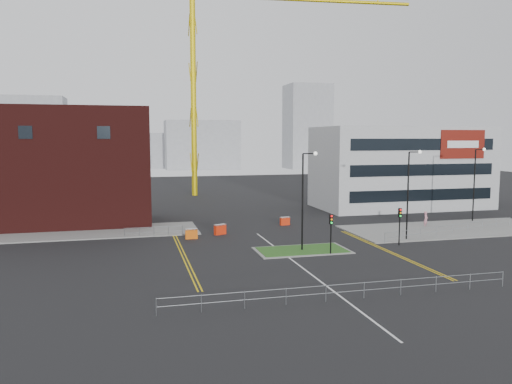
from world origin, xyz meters
TOP-DOWN VIEW (x-y plane):
  - ground at (0.00, 0.00)m, footprint 200.00×200.00m
  - pavement_left at (-20.00, 22.00)m, footprint 28.00×8.00m
  - pavement_right at (22.00, 14.00)m, footprint 24.00×10.00m
  - island_kerb at (2.00, 8.00)m, footprint 8.60×4.60m
  - grass_island at (2.00, 8.00)m, footprint 8.00×4.00m
  - brick_building at (-22.97, 28.00)m, footprint 24.20×10.07m
  - office_block at (26.01, 31.97)m, footprint 25.00×12.20m
  - tower_crane at (3.61, 54.47)m, footprint 52.86×6.02m
  - streetlamp_island at (2.22, 8.00)m, footprint 1.46×0.36m
  - streetlamp_right_near at (14.22, 10.00)m, footprint 1.46×0.36m
  - streetlamp_right_far at (28.22, 18.00)m, footprint 1.46×0.36m
  - traffic_light_island at (4.00, 5.98)m, footprint 0.28×0.33m
  - traffic_light_right at (12.00, 7.98)m, footprint 0.28×0.33m
  - railing_front at (0.00, -6.00)m, footprint 24.05×0.05m
  - railing_left at (-11.00, 18.00)m, footprint 6.05×0.05m
  - railing_right at (20.50, 11.50)m, footprint 19.05×5.05m
  - centre_line at (0.00, 2.00)m, footprint 0.15×30.00m
  - yellow_left_a at (-9.00, 10.00)m, footprint 0.12×24.00m
  - yellow_left_b at (-8.70, 10.00)m, footprint 0.12×24.00m
  - yellow_right_a at (9.50, 6.00)m, footprint 0.12×20.00m
  - yellow_right_b at (9.80, 6.00)m, footprint 0.12×20.00m
  - skyline_a at (-40.00, 120.00)m, footprint 18.00×12.00m
  - skyline_b at (10.00, 130.00)m, footprint 24.00×12.00m
  - skyline_c at (45.00, 125.00)m, footprint 14.00×12.00m
  - skyline_d at (-8.00, 140.00)m, footprint 30.00×12.00m
  - pedestrian at (20.14, 16.05)m, footprint 0.82×0.78m
  - barrier_left at (-7.29, 16.00)m, footprint 1.26×0.42m
  - barrier_mid at (-4.00, 17.56)m, footprint 1.39×0.95m
  - barrier_right at (4.55, 21.40)m, footprint 1.22×0.55m

SIDE VIEW (x-z plane):
  - ground at x=0.00m, z-range 0.00..0.00m
  - centre_line at x=0.00m, z-range 0.00..0.01m
  - yellow_left_a at x=-9.00m, z-range 0.00..0.01m
  - yellow_left_b at x=-8.70m, z-range 0.00..0.01m
  - yellow_right_a at x=9.50m, z-range 0.00..0.01m
  - yellow_right_b at x=9.80m, z-range 0.00..0.01m
  - island_kerb at x=2.00m, z-range 0.00..0.08m
  - pavement_left at x=-20.00m, z-range 0.00..0.12m
  - pavement_right at x=22.00m, z-range 0.00..0.12m
  - grass_island at x=2.00m, z-range 0.00..0.12m
  - barrier_right at x=4.55m, z-range 0.04..1.03m
  - barrier_left at x=-7.29m, z-range 0.05..1.10m
  - barrier_mid at x=-4.00m, z-range 0.05..1.16m
  - railing_left at x=-11.00m, z-range 0.19..1.29m
  - railing_right at x=20.50m, z-range 0.23..1.33m
  - railing_front at x=0.00m, z-range 0.23..1.33m
  - pedestrian at x=20.14m, z-range 0.00..1.88m
  - traffic_light_island at x=4.00m, z-range 0.74..4.39m
  - traffic_light_right at x=12.00m, z-range 0.74..4.39m
  - streetlamp_island at x=2.22m, z-range 0.82..10.00m
  - streetlamp_right_near at x=14.22m, z-range 0.82..10.00m
  - streetlamp_right_far at x=28.22m, z-range 0.82..10.00m
  - skyline_d at x=-8.00m, z-range 0.00..12.00m
  - office_block at x=26.01m, z-range 0.00..12.00m
  - brick_building at x=-22.97m, z-range -0.27..13.97m
  - skyline_b at x=10.00m, z-range 0.00..16.00m
  - skyline_a at x=-40.00m, z-range 0.00..22.00m
  - skyline_c at x=45.00m, z-range 0.00..28.00m
  - tower_crane at x=3.61m, z-range 7.56..47.86m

